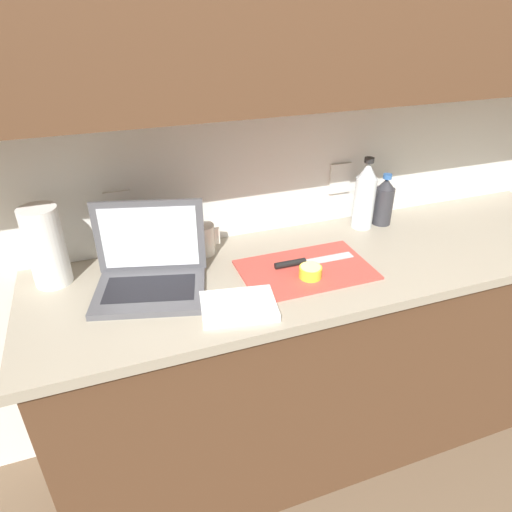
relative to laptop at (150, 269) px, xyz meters
name	(u,v)px	position (x,y,z in m)	size (l,w,h in m)	color
ground_plane	(322,431)	(0.65, -0.05, -0.97)	(12.00, 12.00, 0.00)	brown
wall_back	(325,50)	(0.65, 0.17, 0.59)	(5.20, 0.38, 2.60)	white
counter_unit	(334,352)	(0.67, -0.05, -0.50)	(2.14, 0.59, 0.90)	brown
laptop	(150,269)	(0.00, 0.00, 0.00)	(0.39, 0.33, 0.26)	#515156
cutting_board	(306,270)	(0.50, -0.09, -0.06)	(0.44, 0.27, 0.01)	#D1473D
knife	(300,262)	(0.50, -0.05, -0.05)	(0.29, 0.04, 0.02)	silver
lemon_half_cut	(310,272)	(0.49, -0.14, -0.03)	(0.07, 0.07, 0.04)	yellow
bottle_green_soda	(384,202)	(0.95, 0.15, 0.03)	(0.08, 0.08, 0.21)	#333338
bottle_oil_tall	(365,196)	(0.86, 0.15, 0.07)	(0.08, 0.08, 0.28)	silver
measuring_cup	(203,239)	(0.21, 0.15, -0.01)	(0.10, 0.08, 0.11)	silver
paper_towel_roll	(46,247)	(-0.29, 0.13, 0.07)	(0.12, 0.12, 0.26)	white
dish_towel	(239,306)	(0.22, -0.22, -0.05)	(0.22, 0.16, 0.02)	white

